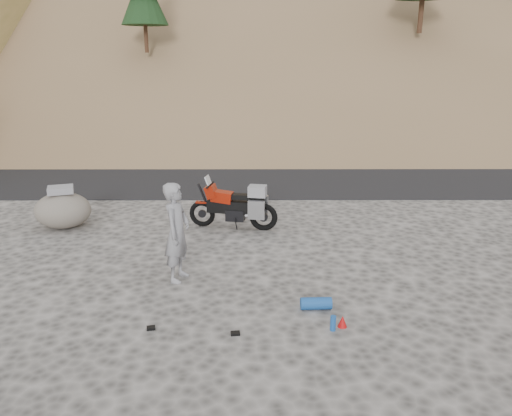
% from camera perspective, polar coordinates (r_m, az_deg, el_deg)
% --- Properties ---
extents(ground, '(140.00, 140.00, 0.00)m').
position_cam_1_polar(ground, '(9.45, -4.07, -8.34)').
color(ground, '#3F3D3A').
rests_on(ground, ground).
extents(road, '(120.00, 7.00, 0.05)m').
position_cam_1_polar(road, '(17.99, -2.21, 3.96)').
color(road, black).
rests_on(road, ground).
extents(motorcycle, '(2.19, 0.86, 1.31)m').
position_cam_1_polar(motorcycle, '(12.05, -2.21, 0.18)').
color(motorcycle, black).
rests_on(motorcycle, ground).
extents(man, '(0.60, 0.77, 1.87)m').
position_cam_1_polar(man, '(9.63, -8.75, -8.00)').
color(man, gray).
rests_on(man, ground).
extents(boulder, '(1.47, 1.29, 1.06)m').
position_cam_1_polar(boulder, '(13.02, -21.21, -0.16)').
color(boulder, '#58524B').
rests_on(boulder, ground).
extents(gear_blue_mat, '(0.52, 0.22, 0.20)m').
position_cam_1_polar(gear_blue_mat, '(8.48, 6.88, -10.77)').
color(gear_blue_mat, '#184A93').
rests_on(gear_blue_mat, ground).
extents(gear_bottle, '(0.12, 0.12, 0.24)m').
position_cam_1_polar(gear_bottle, '(7.91, 8.80, -12.88)').
color(gear_bottle, '#184A93').
rests_on(gear_bottle, ground).
extents(gear_funnel, '(0.17, 0.17, 0.19)m').
position_cam_1_polar(gear_funnel, '(8.04, 9.86, -12.63)').
color(gear_funnel, '#BA0C0D').
rests_on(gear_funnel, ground).
extents(gear_glove_a, '(0.15, 0.11, 0.04)m').
position_cam_1_polar(gear_glove_a, '(7.77, -2.38, -14.12)').
color(gear_glove_a, black).
rests_on(gear_glove_a, ground).
extents(gear_glove_b, '(0.15, 0.12, 0.04)m').
position_cam_1_polar(gear_glove_b, '(8.06, -11.92, -13.27)').
color(gear_glove_b, black).
rests_on(gear_glove_b, ground).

